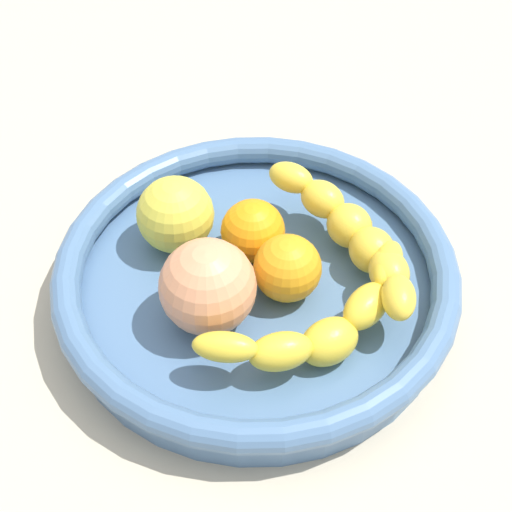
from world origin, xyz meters
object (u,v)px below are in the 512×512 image
orange_front (287,268)px  peach_blush (208,287)px  banana_draped_left (322,326)px  orange_mid_left (253,231)px  banana_draped_right (354,235)px  fruit_bowl (256,279)px  apple_yellow (175,215)px

orange_front → peach_blush: size_ratio=0.73×
orange_front → banana_draped_left: bearing=5.4°
orange_mid_left → peach_blush: 8.15cm
banana_draped_right → orange_mid_left: (-3.45, -7.93, -0.31)cm
banana_draped_right → peach_blush: size_ratio=2.64×
banana_draped_left → peach_blush: (-5.53, -7.56, 1.21)cm
banana_draped_left → banana_draped_right: size_ratio=0.97×
banana_draped_left → peach_blush: size_ratio=2.57×
banana_draped_left → orange_mid_left: orange_mid_left is taller
fruit_bowl → orange_mid_left: (-3.06, 0.71, 2.67)cm
orange_mid_left → peach_blush: (5.82, -5.59, 1.10)cm
orange_front → apple_yellow: 11.18cm
banana_draped_right → fruit_bowl: bearing=-92.6°
orange_mid_left → fruit_bowl: bearing=-13.0°
orange_mid_left → peach_blush: bearing=-43.9°
fruit_bowl → banana_draped_right: banana_draped_right is taller
fruit_bowl → apple_yellow: bearing=-140.9°
banana_draped_right → orange_front: bearing=-76.6°
orange_mid_left → orange_front: bearing=15.3°
banana_draped_right → apple_yellow: size_ratio=3.03×
banana_draped_left → peach_blush: peach_blush is taller
fruit_bowl → apple_yellow: 8.95cm
apple_yellow → peach_blush: bearing=2.2°
banana_draped_left → apple_yellow: bearing=-151.8°
banana_draped_right → apple_yellow: apple_yellow is taller
fruit_bowl → banana_draped_left: (8.30, 2.67, 2.56)cm
orange_front → banana_draped_right: bearing=103.4°
orange_mid_left → apple_yellow: bearing=-119.8°
fruit_bowl → orange_front: (1.96, 2.08, 2.72)cm
fruit_bowl → orange_front: bearing=46.6°
orange_front → peach_blush: 7.09cm
banana_draped_right → orange_mid_left: bearing=-113.5°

